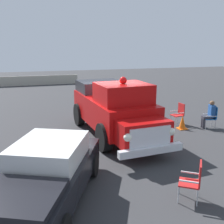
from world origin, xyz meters
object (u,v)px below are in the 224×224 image
object	(u,v)px
lawn_chair_near_truck	(212,116)
lawn_chair_by_car	(179,112)
vintage_fire_truck	(114,108)
lawn_chair_spare	(194,179)
spectator_seated	(209,113)
classic_hot_rod	(45,174)
traffic_cone	(182,122)

from	to	relation	value
lawn_chair_near_truck	lawn_chair_by_car	size ratio (longest dim) A/B	1.00
vintage_fire_truck	lawn_chair_near_truck	world-z (taller)	vintage_fire_truck
vintage_fire_truck	lawn_chair_spare	world-z (taller)	vintage_fire_truck
vintage_fire_truck	spectator_seated	xyz separation A→B (m)	(4.49, -0.32, -0.50)
classic_hot_rod	lawn_chair_spare	size ratio (longest dim) A/B	4.64
lawn_chair_near_truck	lawn_chair_spare	distance (m)	6.52
vintage_fire_truck	lawn_chair_near_truck	size ratio (longest dim) A/B	5.98
lawn_chair_spare	spectator_seated	world-z (taller)	spectator_seated
lawn_chair_by_car	lawn_chair_spare	xyz separation A→B (m)	(-3.12, -5.93, 0.00)
lawn_chair_near_truck	lawn_chair_spare	bearing A→B (deg)	-130.67
traffic_cone	lawn_chair_near_truck	bearing A→B (deg)	-10.22
vintage_fire_truck	spectator_seated	world-z (taller)	vintage_fire_truck
lawn_chair_near_truck	lawn_chair_spare	xyz separation A→B (m)	(-4.25, -4.95, 0.00)
lawn_chair_by_car	spectator_seated	bearing A→B (deg)	-42.98
classic_hot_rod	lawn_chair_spare	xyz separation A→B (m)	(3.44, -0.99, -0.16)
lawn_chair_near_truck	classic_hot_rod	bearing A→B (deg)	-152.79
classic_hot_rod	lawn_chair_by_car	xyz separation A→B (m)	(6.56, 4.94, -0.16)
lawn_chair_by_car	spectator_seated	size ratio (longest dim) A/B	0.79
lawn_chair_near_truck	spectator_seated	bearing A→B (deg)	162.21
lawn_chair_near_truck	spectator_seated	size ratio (longest dim) A/B	0.79
vintage_fire_truck	traffic_cone	xyz separation A→B (m)	(3.24, -0.11, -0.89)
lawn_chair_by_car	classic_hot_rod	bearing A→B (deg)	-143.04
lawn_chair_spare	traffic_cone	bearing A→B (deg)	61.08
classic_hot_rod	lawn_chair_by_car	distance (m)	8.21
lawn_chair_spare	spectator_seated	size ratio (longest dim) A/B	0.79
vintage_fire_truck	lawn_chair_near_truck	distance (m)	4.67
lawn_chair_spare	traffic_cone	size ratio (longest dim) A/B	1.61
vintage_fire_truck	spectator_seated	distance (m)	4.53
spectator_seated	vintage_fire_truck	bearing A→B (deg)	175.89
classic_hot_rod	lawn_chair_by_car	bearing A→B (deg)	36.96
lawn_chair_near_truck	lawn_chair_by_car	bearing A→B (deg)	139.16
lawn_chair_spare	vintage_fire_truck	bearing A→B (deg)	93.96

